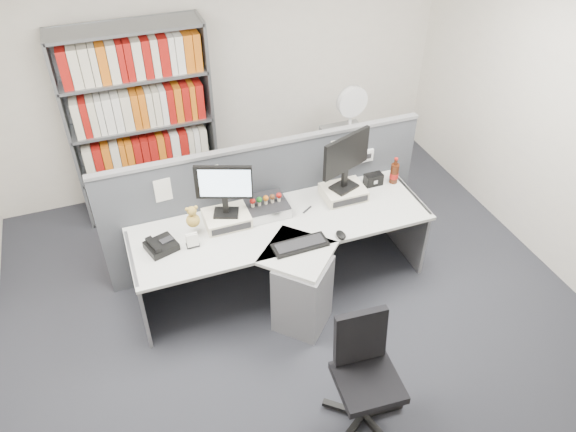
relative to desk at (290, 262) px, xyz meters
name	(u,v)px	position (x,y,z in m)	size (l,w,h in m)	color
ground	(315,347)	(0.00, -0.60, -0.46)	(5.50, 5.50, 0.00)	#32333B
room_shell	(323,169)	(0.00, -0.60, 1.33)	(5.04, 5.54, 2.72)	white
partition	(266,201)	(0.00, 0.65, 0.19)	(3.00, 0.08, 1.27)	#484B52
desk	(290,262)	(0.00, 0.00, 0.00)	(2.60, 1.20, 0.72)	silver
monitor_riser_left	(227,218)	(-0.44, 0.38, 0.31)	(0.38, 0.31, 0.10)	beige
monitor_riser_right	(344,192)	(0.66, 0.38, 0.31)	(0.38, 0.31, 0.10)	beige
monitor_left	(224,186)	(-0.44, 0.38, 0.65)	(0.45, 0.21, 0.48)	black
monitor_right	(346,158)	(0.66, 0.38, 0.68)	(0.50, 0.24, 0.54)	black
desktop_pc	(265,207)	(-0.08, 0.42, 0.31)	(0.38, 0.34, 0.10)	black
figurines	(266,199)	(-0.08, 0.40, 0.41)	(0.29, 0.05, 0.09)	beige
keyboard	(300,245)	(0.04, -0.12, 0.28)	(0.46, 0.19, 0.03)	black
mouse	(341,235)	(0.40, -0.13, 0.29)	(0.08, 0.12, 0.05)	black
desk_phone	(161,246)	(-1.03, 0.24, 0.30)	(0.28, 0.27, 0.10)	black
desk_calendar	(192,241)	(-0.78, 0.19, 0.32)	(0.11, 0.08, 0.13)	black
plush_toy	(193,218)	(-0.74, 0.32, 0.45)	(0.12, 0.12, 0.20)	#AB8A39
speaker	(373,179)	(1.00, 0.46, 0.32)	(0.17, 0.09, 0.11)	black
cola_bottle	(394,173)	(1.20, 0.43, 0.36)	(0.08, 0.08, 0.27)	#3F190A
shelving_unit	(142,127)	(-0.90, 1.85, 0.52)	(1.41, 0.40, 2.00)	gray
filing_cabinet	(347,162)	(1.20, 1.40, -0.11)	(0.45, 0.61, 0.70)	gray
desk_fan	(352,105)	(1.20, 1.40, 0.60)	(0.34, 0.20, 0.57)	white
office_chair	(365,370)	(0.09, -1.25, 0.03)	(0.59, 0.61, 0.91)	silver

